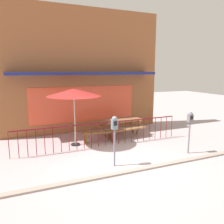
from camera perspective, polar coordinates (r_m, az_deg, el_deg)
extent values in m
plane|color=#AEA0A2|center=(7.41, 2.44, -12.93)|extent=(40.00, 40.00, 0.00)
cube|color=brown|center=(11.43, -7.29, -4.51)|extent=(7.92, 0.54, 0.01)
cube|color=#965833|center=(11.04, -7.64, 10.23)|extent=(7.92, 0.50, 5.82)
cube|color=#E54C2D|center=(10.91, -7.08, 2.02)|extent=(5.15, 0.02, 1.70)
cube|color=navy|center=(10.34, -6.55, 9.73)|extent=(6.73, 0.95, 0.12)
cube|color=maroon|center=(8.69, -2.58, -2.78)|extent=(6.65, 0.04, 0.04)
cylinder|color=maroon|center=(8.32, -24.77, -7.77)|extent=(0.02, 0.02, 0.95)
cylinder|color=maroon|center=(8.31, -22.76, -7.64)|extent=(0.02, 0.02, 0.95)
cylinder|color=maroon|center=(8.31, -20.76, -7.49)|extent=(0.02, 0.02, 0.95)
cylinder|color=maroon|center=(8.32, -18.76, -7.34)|extent=(0.02, 0.02, 0.95)
cylinder|color=maroon|center=(8.34, -16.77, -7.18)|extent=(0.02, 0.02, 0.95)
cylinder|color=maroon|center=(8.38, -14.79, -7.01)|extent=(0.02, 0.02, 0.95)
cylinder|color=maroon|center=(8.42, -12.83, -6.84)|extent=(0.02, 0.02, 0.95)
cylinder|color=maroon|center=(8.47, -10.89, -6.66)|extent=(0.02, 0.02, 0.95)
cylinder|color=maroon|center=(8.53, -8.98, -6.47)|extent=(0.02, 0.02, 0.95)
cylinder|color=maroon|center=(8.60, -7.10, -6.28)|extent=(0.02, 0.02, 0.95)
cylinder|color=maroon|center=(8.67, -5.25, -6.09)|extent=(0.02, 0.02, 0.95)
cylinder|color=maroon|center=(8.76, -3.44, -5.89)|extent=(0.02, 0.02, 0.95)
cylinder|color=maroon|center=(8.86, -1.67, -5.69)|extent=(0.02, 0.02, 0.95)
cylinder|color=maroon|center=(8.96, 0.06, -5.49)|extent=(0.02, 0.02, 0.95)
cylinder|color=maroon|center=(9.07, 1.75, -5.30)|extent=(0.02, 0.02, 0.95)
cylinder|color=maroon|center=(9.19, 3.39, -5.10)|extent=(0.02, 0.02, 0.95)
cylinder|color=maroon|center=(9.32, 4.99, -4.90)|extent=(0.02, 0.02, 0.95)
cylinder|color=maroon|center=(9.46, 6.55, -4.71)|extent=(0.02, 0.02, 0.95)
cylinder|color=maroon|center=(9.60, 8.06, -4.52)|extent=(0.02, 0.02, 0.95)
cylinder|color=maroon|center=(9.75, 9.52, -4.33)|extent=(0.02, 0.02, 0.95)
cylinder|color=maroon|center=(9.90, 10.94, -4.14)|extent=(0.02, 0.02, 0.95)
cylinder|color=maroon|center=(10.06, 12.31, -3.96)|extent=(0.02, 0.02, 0.95)
cylinder|color=maroon|center=(10.23, 13.64, -3.78)|extent=(0.02, 0.02, 0.95)
cylinder|color=maroon|center=(10.40, 14.93, -3.60)|extent=(0.02, 0.02, 0.95)
cube|color=brown|center=(10.14, 2.46, -2.06)|extent=(1.87, 0.93, 0.07)
cube|color=olive|center=(9.76, 4.10, -4.40)|extent=(1.82, 0.43, 0.05)
cube|color=brown|center=(10.67, 0.93, -3.07)|extent=(1.82, 0.43, 0.05)
cube|color=brown|center=(9.64, -0.48, -4.98)|extent=(0.10, 0.35, 0.78)
cube|color=brown|center=(10.13, -1.97, -4.23)|extent=(0.10, 0.35, 0.78)
cube|color=brown|center=(10.39, 6.74, -3.91)|extent=(0.10, 0.35, 0.78)
cube|color=brown|center=(10.84, 5.04, -3.28)|extent=(0.10, 0.35, 0.78)
cylinder|color=black|center=(9.21, -9.26, -8.12)|extent=(0.36, 0.36, 0.05)
cylinder|color=#B9BCAF|center=(8.93, -9.47, -1.52)|extent=(0.04, 0.04, 2.22)
cone|color=#B32A27|center=(8.78, -9.67, 4.96)|extent=(2.09, 2.09, 0.29)
cube|color=brown|center=(9.25, -3.33, -5.16)|extent=(1.43, 0.52, 0.06)
cube|color=brown|center=(9.23, -6.75, -6.72)|extent=(0.08, 0.29, 0.45)
cube|color=brown|center=(9.43, 0.05, -6.25)|extent=(0.08, 0.29, 0.45)
cylinder|color=slate|center=(8.52, 18.98, -6.23)|extent=(0.06, 0.06, 1.15)
cube|color=slate|center=(8.35, 19.27, -1.51)|extent=(0.18, 0.14, 0.28)
sphere|color=slate|center=(8.32, 19.33, -0.56)|extent=(0.17, 0.17, 0.17)
cube|color=black|center=(8.29, 19.63, -1.37)|extent=(0.11, 0.01, 0.12)
cylinder|color=slate|center=(7.01, 0.63, -9.10)|extent=(0.06, 0.06, 1.19)
cube|color=slate|center=(6.79, 0.65, -3.11)|extent=(0.18, 0.14, 0.32)
sphere|color=slate|center=(6.76, 0.65, -1.79)|extent=(0.17, 0.17, 0.17)
cube|color=black|center=(6.72, 0.90, -2.93)|extent=(0.11, 0.01, 0.14)
cube|color=gray|center=(6.87, 4.87, -14.91)|extent=(11.08, 0.20, 0.11)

